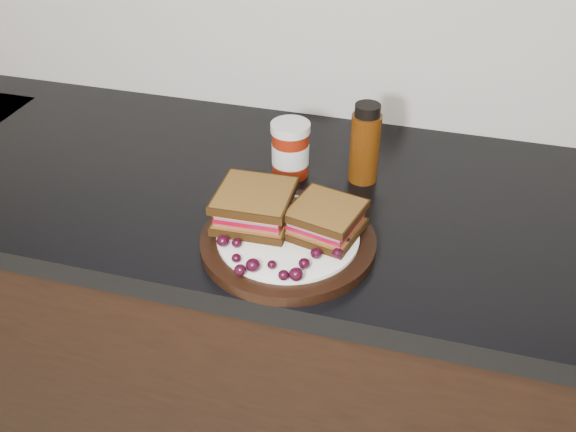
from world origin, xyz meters
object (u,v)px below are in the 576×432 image
(sandwich_left, at_px, (255,206))
(oil_bottle, at_px, (365,143))
(plate, at_px, (288,242))
(condiment_jar, at_px, (290,149))

(sandwich_left, relative_size, oil_bottle, 0.80)
(plate, relative_size, sandwich_left, 2.33)
(condiment_jar, relative_size, oil_bottle, 0.70)
(condiment_jar, xyz_separation_m, oil_bottle, (0.13, 0.02, 0.02))
(plate, xyz_separation_m, condiment_jar, (-0.06, 0.21, 0.04))
(sandwich_left, xyz_separation_m, oil_bottle, (0.14, 0.21, 0.02))
(plate, distance_m, condiment_jar, 0.22)
(plate, height_order, oil_bottle, oil_bottle)
(plate, bearing_deg, condiment_jar, 104.61)
(plate, xyz_separation_m, oil_bottle, (0.08, 0.23, 0.07))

